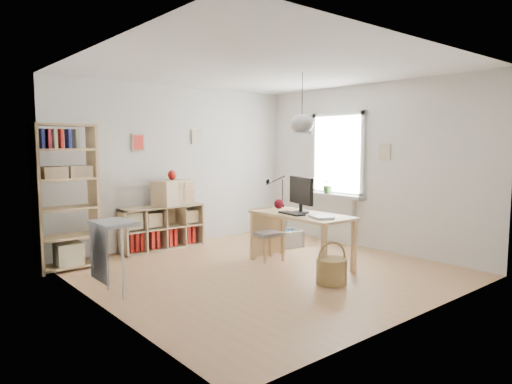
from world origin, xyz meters
TOP-DOWN VIEW (x-y plane):
  - ground at (0.00, 0.00)m, footprint 4.50×4.50m
  - room_shell at (0.55, -0.15)m, footprint 4.50×4.50m
  - window_unit at (2.23, 0.60)m, footprint 0.07×1.16m
  - radiator at (2.19, 0.60)m, footprint 0.10×0.80m
  - windowsill at (2.14, 0.60)m, footprint 0.22×1.20m
  - desk at (0.55, -0.15)m, footprint 0.70×1.50m
  - cube_shelf at (-0.47, 2.08)m, footprint 1.40×0.38m
  - tall_bookshelf at (-2.04, 1.80)m, footprint 0.80×0.38m
  - side_table at (-2.04, 0.35)m, footprint 0.40×0.55m
  - chair at (0.41, 0.44)m, footprint 0.42×0.42m
  - wicker_basket at (0.24, -0.99)m, footprint 0.38×0.38m
  - storage_chest at (1.23, 0.93)m, footprint 0.66×0.72m
  - monitor at (0.60, -0.10)m, footprint 0.23×0.58m
  - keyboard at (0.41, -0.10)m, footprint 0.21×0.44m
  - task_lamp at (0.61, 0.46)m, footprint 0.43×0.16m
  - yarn_ball at (0.63, 0.40)m, footprint 0.14×0.14m
  - paper_tray at (0.47, -0.60)m, footprint 0.33×0.37m
  - drawer_chest at (-0.25, 2.04)m, footprint 0.79×0.59m
  - red_vase at (-0.25, 2.04)m, footprint 0.14×0.14m
  - potted_plant at (2.12, 0.73)m, footprint 0.28×0.25m

SIDE VIEW (x-z plane):
  - ground at x=0.00m, z-range 0.00..0.00m
  - wicker_basket at x=0.24m, z-range -0.09..0.44m
  - storage_chest at x=1.23m, z-range -0.10..0.48m
  - cube_shelf at x=-0.47m, z-range -0.06..0.66m
  - radiator at x=2.19m, z-range 0.00..0.80m
  - chair at x=0.41m, z-range 0.05..0.82m
  - desk at x=0.55m, z-range 0.28..1.03m
  - side_table at x=-2.04m, z-range 0.24..1.09m
  - keyboard at x=0.41m, z-range 0.75..0.77m
  - paper_tray at x=0.47m, z-range 0.75..0.78m
  - yarn_ball at x=0.63m, z-range 0.75..0.89m
  - windowsill at x=2.14m, z-range 0.80..0.86m
  - drawer_chest at x=-0.25m, z-range 0.72..1.13m
  - potted_plant at x=2.12m, z-range 0.86..1.17m
  - monitor at x=0.60m, z-range 0.78..1.29m
  - task_lamp at x=0.61m, z-range 0.83..1.29m
  - tall_bookshelf at x=-2.04m, z-range 0.09..2.09m
  - red_vase at x=-0.25m, z-range 1.13..1.30m
  - window_unit at x=2.23m, z-range 0.82..2.28m
  - room_shell at x=0.55m, z-range -0.25..4.25m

